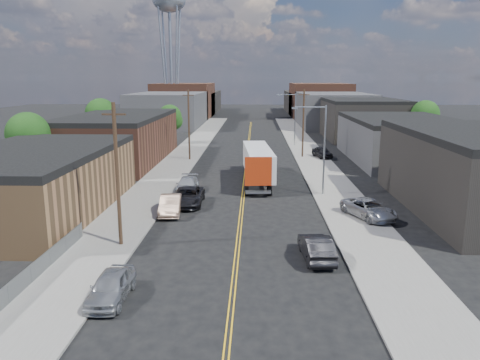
# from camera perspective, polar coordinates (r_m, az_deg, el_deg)

# --- Properties ---
(ground) EXTENTS (260.00, 260.00, 0.00)m
(ground) POSITION_cam_1_polar(r_m,az_deg,el_deg) (81.67, 1.03, 4.20)
(ground) COLOR black
(ground) RESTS_ON ground
(centerline) EXTENTS (0.32, 120.00, 0.01)m
(centerline) POSITION_cam_1_polar(r_m,az_deg,el_deg) (66.85, 0.84, 2.38)
(centerline) COLOR gold
(centerline) RESTS_ON ground
(sidewalk_left) EXTENTS (5.00, 140.00, 0.15)m
(sidewalk_left) POSITION_cam_1_polar(r_m,az_deg,el_deg) (67.68, -7.24, 2.47)
(sidewalk_left) COLOR slate
(sidewalk_left) RESTS_ON ground
(sidewalk_right) EXTENTS (5.00, 140.00, 0.15)m
(sidewalk_right) POSITION_cam_1_polar(r_m,az_deg,el_deg) (67.35, 8.95, 2.37)
(sidewalk_right) COLOR slate
(sidewalk_right) RESTS_ON ground
(warehouse_tan) EXTENTS (12.00, 22.00, 5.60)m
(warehouse_tan) POSITION_cam_1_polar(r_m,az_deg,el_deg) (44.19, -23.89, -0.17)
(warehouse_tan) COLOR brown
(warehouse_tan) RESTS_ON ground
(warehouse_brown) EXTENTS (12.00, 26.00, 6.60)m
(warehouse_brown) POSITION_cam_1_polar(r_m,az_deg,el_deg) (68.11, -14.55, 4.98)
(warehouse_brown) COLOR #502C20
(warehouse_brown) RESTS_ON ground
(industrial_right_b) EXTENTS (14.00, 24.00, 6.10)m
(industrial_right_b) POSITION_cam_1_polar(r_m,az_deg,el_deg) (70.52, 19.10, 4.73)
(industrial_right_b) COLOR #343437
(industrial_right_b) RESTS_ON ground
(industrial_right_c) EXTENTS (14.00, 22.00, 7.60)m
(industrial_right_c) POSITION_cam_1_polar(r_m,az_deg,el_deg) (95.46, 14.58, 7.28)
(industrial_right_c) COLOR black
(industrial_right_c) RESTS_ON ground
(skyline_left_a) EXTENTS (16.00, 30.00, 8.00)m
(skyline_left_a) POSITION_cam_1_polar(r_m,az_deg,el_deg) (118.00, -8.57, 8.52)
(skyline_left_a) COLOR #343437
(skyline_left_a) RESTS_ON ground
(skyline_right_a) EXTENTS (16.00, 30.00, 8.00)m
(skyline_right_a) POSITION_cam_1_polar(r_m,az_deg,el_deg) (117.60, 11.20, 8.42)
(skyline_right_a) COLOR #343437
(skyline_right_a) RESTS_ON ground
(skyline_left_b) EXTENTS (16.00, 26.00, 10.00)m
(skyline_left_b) POSITION_cam_1_polar(r_m,az_deg,el_deg) (142.57, -6.77, 9.61)
(skyline_left_b) COLOR #502C20
(skyline_left_b) RESTS_ON ground
(skyline_right_b) EXTENTS (16.00, 26.00, 10.00)m
(skyline_right_b) POSITION_cam_1_polar(r_m,az_deg,el_deg) (142.24, 9.61, 9.52)
(skyline_right_b) COLOR #502C20
(skyline_right_b) RESTS_ON ground
(skyline_left_c) EXTENTS (16.00, 40.00, 7.00)m
(skyline_left_c) POSITION_cam_1_polar(r_m,az_deg,el_deg) (162.42, -5.70, 9.43)
(skyline_left_c) COLOR black
(skyline_left_c) RESTS_ON ground
(skyline_right_c) EXTENTS (16.00, 40.00, 7.00)m
(skyline_right_c) POSITION_cam_1_polar(r_m,az_deg,el_deg) (162.13, 8.65, 9.35)
(skyline_right_c) COLOR black
(skyline_right_c) RESTS_ON ground
(water_tower) EXTENTS (9.00, 9.00, 36.90)m
(water_tower) POSITION_cam_1_polar(r_m,az_deg,el_deg) (134.24, -8.64, 20.38)
(water_tower) COLOR gray
(water_tower) RESTS_ON ground
(streetlight_near) EXTENTS (3.39, 0.25, 9.00)m
(streetlight_near) POSITION_cam_1_polar(r_m,az_deg,el_deg) (46.70, 9.79, 4.49)
(streetlight_near) COLOR gray
(streetlight_near) RESTS_ON ground
(streetlight_far) EXTENTS (3.39, 0.25, 9.00)m
(streetlight_far) POSITION_cam_1_polar(r_m,az_deg,el_deg) (81.33, 6.46, 7.86)
(streetlight_far) COLOR gray
(streetlight_far) RESTS_ON ground
(utility_pole_left_near) EXTENTS (1.60, 0.26, 10.00)m
(utility_pole_left_near) POSITION_cam_1_polar(r_m,az_deg,el_deg) (32.86, -14.74, 0.66)
(utility_pole_left_near) COLOR black
(utility_pole_left_near) RESTS_ON ground
(utility_pole_left_far) EXTENTS (1.60, 0.26, 10.00)m
(utility_pole_left_far) POSITION_cam_1_polar(r_m,az_deg,el_deg) (66.81, -6.25, 6.75)
(utility_pole_left_far) COLOR black
(utility_pole_left_far) RESTS_ON ground
(utility_pole_right) EXTENTS (1.60, 0.26, 10.00)m
(utility_pole_right) POSITION_cam_1_polar(r_m,az_deg,el_deg) (69.49, 7.72, 6.92)
(utility_pole_right) COLOR black
(utility_pole_right) RESTS_ON ground
(chainlink_fence) EXTENTS (0.05, 16.00, 1.22)m
(chainlink_fence) POSITION_cam_1_polar(r_m,az_deg,el_deg) (29.52, -24.14, -10.46)
(chainlink_fence) COLOR slate
(chainlink_fence) RESTS_ON ground
(tree_left_near) EXTENTS (4.85, 4.76, 7.91)m
(tree_left_near) POSITION_cam_1_polar(r_m,az_deg,el_deg) (57.06, -24.35, 4.82)
(tree_left_near) COLOR black
(tree_left_near) RESTS_ON ground
(tree_left_mid) EXTENTS (5.10, 5.04, 8.37)m
(tree_left_mid) POSITION_cam_1_polar(r_m,az_deg,el_deg) (80.12, -16.55, 7.48)
(tree_left_mid) COLOR black
(tree_left_mid) RESTS_ON ground
(tree_left_far) EXTENTS (4.35, 4.20, 6.97)m
(tree_left_far) POSITION_cam_1_polar(r_m,az_deg,el_deg) (84.49, -8.51, 7.45)
(tree_left_far) COLOR black
(tree_left_far) RESTS_ON ground
(tree_right_far) EXTENTS (4.85, 4.76, 7.91)m
(tree_right_far) POSITION_cam_1_polar(r_m,az_deg,el_deg) (86.08, 21.65, 7.22)
(tree_right_far) COLOR black
(tree_right_far) RESTS_ON ground
(semi_truck) EXTENTS (3.60, 15.67, 4.06)m
(semi_truck) POSITION_cam_1_polar(r_m,az_deg,el_deg) (53.22, 2.20, 2.32)
(semi_truck) COLOR silver
(semi_truck) RESTS_ON ground
(car_left_a) EXTENTS (1.88, 4.59, 1.56)m
(car_left_a) POSITION_cam_1_polar(r_m,az_deg,el_deg) (26.23, -15.46, -12.39)
(car_left_a) COLOR #A4A7A9
(car_left_a) RESTS_ON ground
(car_left_b) EXTENTS (2.19, 5.06, 1.62)m
(car_left_b) POSITION_cam_1_polar(r_m,az_deg,el_deg) (40.95, -8.48, -3.02)
(car_left_b) COLOR #9E7D67
(car_left_b) RESTS_ON ground
(car_left_c) EXTENTS (2.75, 5.81, 1.60)m
(car_left_c) POSITION_cam_1_polar(r_m,az_deg,el_deg) (43.60, -6.33, -2.02)
(car_left_c) COLOR black
(car_left_c) RESTS_ON ground
(car_left_d) EXTENTS (2.16, 5.17, 1.49)m
(car_left_d) POSITION_cam_1_polar(r_m,az_deg,el_deg) (48.57, -6.46, -0.60)
(car_left_d) COLOR #B3B6B9
(car_left_d) RESTS_ON ground
(car_right_oncoming) EXTENTS (2.07, 5.04, 1.63)m
(car_right_oncoming) POSITION_cam_1_polar(r_m,az_deg,el_deg) (31.03, 9.28, -8.09)
(car_right_oncoming) COLOR black
(car_right_oncoming) RESTS_ON ground
(car_right_lot_a) EXTENTS (4.48, 6.03, 1.52)m
(car_right_lot_a) POSITION_cam_1_polar(r_m,az_deg,el_deg) (40.44, 15.42, -3.38)
(car_right_lot_a) COLOR #A4A6A9
(car_right_lot_a) RESTS_ON sidewalk_right
(car_right_lot_c) EXTENTS (2.93, 4.90, 1.56)m
(car_right_lot_c) POSITION_cam_1_polar(r_m,az_deg,el_deg) (69.54, 9.99, 3.36)
(car_right_lot_c) COLOR black
(car_right_lot_c) RESTS_ON sidewalk_right
(car_ahead_truck) EXTENTS (2.58, 5.38, 1.48)m
(car_ahead_truck) POSITION_cam_1_polar(r_m,az_deg,el_deg) (63.76, 2.54, 2.56)
(car_ahead_truck) COLOR black
(car_ahead_truck) RESTS_ON ground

